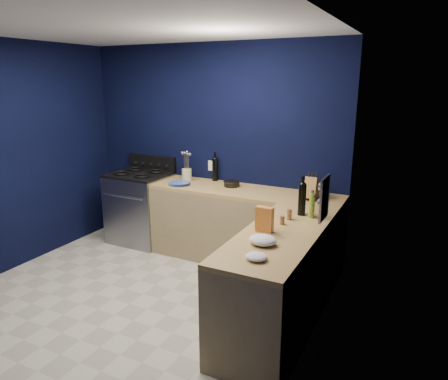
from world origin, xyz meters
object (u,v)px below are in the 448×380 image
Objects in this scene: gas_range at (141,208)px; utensil_crock at (187,175)px; plate_stack at (179,183)px; knife_block at (312,188)px; crouton_bag at (264,219)px.

utensil_crock is (0.68, 0.11, 0.52)m from gas_range.
knife_block is (1.62, 0.14, 0.10)m from plate_stack.
utensil_crock is 0.70× the size of crouton_bag.
gas_range is 3.53× the size of plate_stack.
crouton_bag is (1.52, -1.04, 0.09)m from plate_stack.
gas_range is 5.98× the size of utensil_crock.
crouton_bag is (-0.10, -1.17, -0.01)m from knife_block.
gas_range is 2.57m from crouton_bag.
knife_block reaches higher than crouton_bag.
gas_range is 0.86m from utensil_crock.
knife_block is at bearing -3.18° from utensil_crock.
knife_block reaches higher than utensil_crock.
gas_range is 4.01× the size of knife_block.
knife_block reaches higher than plate_stack.
plate_stack is at bearing 146.77° from crouton_bag.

